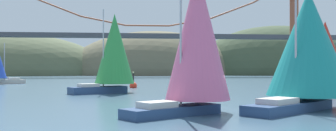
{
  "coord_description": "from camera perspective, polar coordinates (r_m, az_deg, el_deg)",
  "views": [
    {
      "loc": [
        -5.8,
        -24.44,
        2.91
      ],
      "look_at": [
        0.0,
        31.56,
        3.3
      ],
      "focal_mm": 40.16,
      "sensor_mm": 36.0,
      "label": 1
    }
  ],
  "objects": [
    {
      "name": "channel_buoy",
      "position": [
        55.54,
        -5.29,
        -3.02
      ],
      "size": [
        1.1,
        1.1,
        2.64
      ],
      "color": "red",
      "rests_on": "ground_plane"
    },
    {
      "name": "headland_center",
      "position": [
        159.83,
        -2.04,
        -1.44
      ],
      "size": [
        75.21,
        44.0,
        37.28
      ],
      "primitive_type": "ellipsoid",
      "color": "#6B664C",
      "rests_on": "ground_plane"
    },
    {
      "name": "sailboat_teal_sail",
      "position": [
        28.56,
        20.44,
        2.89
      ],
      "size": [
        10.3,
        9.25,
        10.1
      ],
      "color": "navy",
      "rests_on": "ground_plane"
    },
    {
      "name": "ground_plane",
      "position": [
        25.28,
        7.45,
        -7.0
      ],
      "size": [
        360.0,
        360.0,
        0.0
      ],
      "primitive_type": "plane",
      "color": "#426075"
    },
    {
      "name": "headland_left",
      "position": [
        166.88,
        -23.07,
        -1.36
      ],
      "size": [
        83.1,
        44.0,
        34.54
      ],
      "primitive_type": "ellipsoid",
      "color": "#5B6647",
      "rests_on": "ground_plane"
    },
    {
      "name": "sailboat_green_sail",
      "position": [
        44.32,
        -8.28,
        2.17
      ],
      "size": [
        8.3,
        6.62,
        9.68
      ],
      "color": "navy",
      "rests_on": "ground_plane"
    },
    {
      "name": "sailboat_pink_spinnaker",
      "position": [
        24.28,
        4.31,
        4.31
      ],
      "size": [
        7.95,
        6.75,
        9.79
      ],
      "color": "navy",
      "rests_on": "ground_plane"
    },
    {
      "name": "suspension_bridge",
      "position": [
        120.12,
        -3.13,
        5.07
      ],
      "size": [
        133.4,
        6.0,
        32.7
      ],
      "color": "brown",
      "rests_on": "ground_plane"
    },
    {
      "name": "headland_right",
      "position": [
        172.51,
        16.51,
        -1.35
      ],
      "size": [
        78.83,
        44.0,
        43.12
      ],
      "primitive_type": "ellipsoid",
      "color": "#425138",
      "rests_on": "ground_plane"
    },
    {
      "name": "sailboat_scarlet_sail",
      "position": [
        46.71,
        22.66,
        1.51
      ],
      "size": [
        8.51,
        5.6,
        9.35
      ],
      "color": "#B7B2A8",
      "rests_on": "ground_plane"
    }
  ]
}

